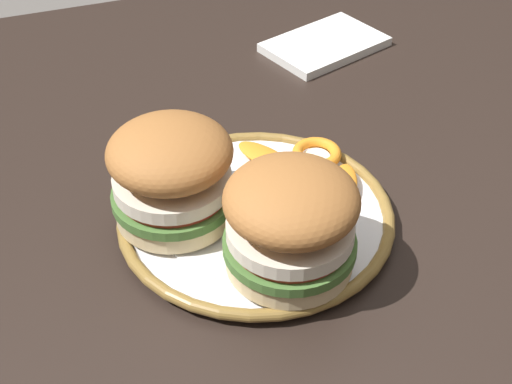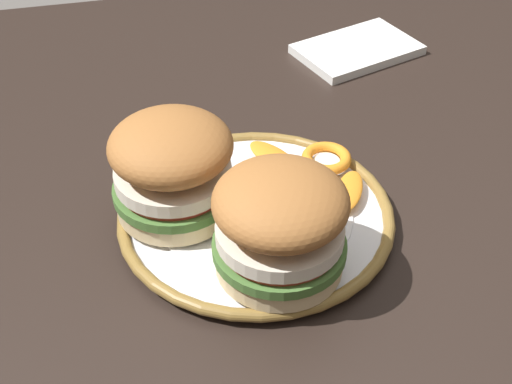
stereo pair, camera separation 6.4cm
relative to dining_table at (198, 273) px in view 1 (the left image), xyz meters
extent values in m
cube|color=black|center=(0.00, 0.00, 0.07)|extent=(1.24, 1.04, 0.03)
cube|color=black|center=(-0.56, -0.46, -0.28)|extent=(0.06, 0.06, 0.68)
cylinder|color=white|center=(-0.05, 0.04, 0.09)|extent=(0.25, 0.25, 0.01)
torus|color=olive|center=(-0.05, 0.04, 0.10)|extent=(0.27, 0.27, 0.01)
cylinder|color=white|center=(-0.05, 0.04, 0.10)|extent=(0.19, 0.19, 0.00)
cylinder|color=beige|center=(-0.06, 0.11, 0.11)|extent=(0.11, 0.11, 0.02)
cylinder|color=#477033|center=(-0.06, 0.11, 0.13)|extent=(0.12, 0.12, 0.01)
cylinder|color=#BC3828|center=(-0.06, 0.11, 0.14)|extent=(0.10, 0.10, 0.01)
cylinder|color=silver|center=(-0.06, 0.11, 0.15)|extent=(0.11, 0.11, 0.01)
ellipsoid|color=#A36633|center=(-0.06, 0.11, 0.18)|extent=(0.16, 0.16, 0.05)
cylinder|color=beige|center=(0.02, 0.01, 0.11)|extent=(0.11, 0.11, 0.02)
cylinder|color=#477033|center=(0.02, 0.01, 0.13)|extent=(0.12, 0.12, 0.01)
cylinder|color=#BC3828|center=(0.02, 0.01, 0.14)|extent=(0.10, 0.10, 0.01)
cylinder|color=silver|center=(0.02, 0.01, 0.15)|extent=(0.11, 0.11, 0.01)
ellipsoid|color=#A36633|center=(0.02, 0.01, 0.18)|extent=(0.16, 0.16, 0.05)
torus|color=orange|center=(-0.14, -0.02, 0.11)|extent=(0.06, 0.06, 0.01)
cylinder|color=#F4E5C6|center=(-0.14, -0.02, 0.11)|extent=(0.03, 0.03, 0.00)
ellipsoid|color=orange|center=(-0.15, 0.03, 0.11)|extent=(0.05, 0.07, 0.01)
ellipsoid|color=orange|center=(-0.09, -0.04, 0.11)|extent=(0.06, 0.08, 0.01)
cube|color=white|center=(-0.27, -0.27, 0.09)|extent=(0.18, 0.15, 0.01)
camera|label=1|loc=(0.13, 0.53, 0.56)|focal=50.18mm
camera|label=2|loc=(0.07, 0.55, 0.56)|focal=50.18mm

